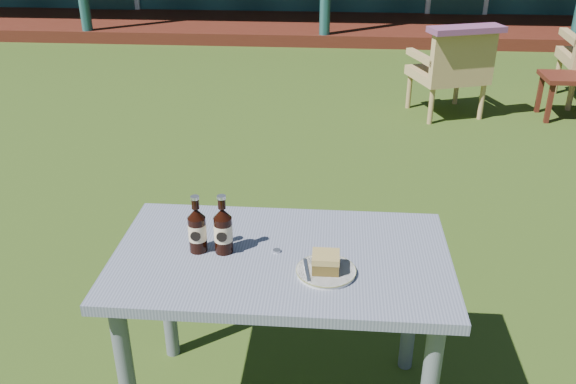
# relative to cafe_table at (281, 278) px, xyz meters

# --- Properties ---
(ground) EXTENTS (80.00, 80.00, 0.00)m
(ground) POSITION_rel_cafe_table_xyz_m (0.00, 1.60, -0.62)
(ground) COLOR #334916
(cafe_table) EXTENTS (1.20, 0.70, 0.72)m
(cafe_table) POSITION_rel_cafe_table_xyz_m (0.00, 0.00, 0.00)
(cafe_table) COLOR slate
(cafe_table) RESTS_ON ground
(plate) EXTENTS (0.20, 0.20, 0.01)m
(plate) POSITION_rel_cafe_table_xyz_m (0.16, -0.11, 0.11)
(plate) COLOR silver
(plate) RESTS_ON cafe_table
(cake_slice) EXTENTS (0.09, 0.09, 0.06)m
(cake_slice) POSITION_rel_cafe_table_xyz_m (0.16, -0.11, 0.15)
(cake_slice) COLOR #513F19
(cake_slice) RESTS_ON plate
(fork) EXTENTS (0.03, 0.14, 0.00)m
(fork) POSITION_rel_cafe_table_xyz_m (0.10, -0.12, 0.12)
(fork) COLOR silver
(fork) RESTS_ON plate
(cola_bottle_near) EXTENTS (0.07, 0.07, 0.22)m
(cola_bottle_near) POSITION_rel_cafe_table_xyz_m (-0.21, 0.00, 0.19)
(cola_bottle_near) COLOR black
(cola_bottle_near) RESTS_ON cafe_table
(cola_bottle_far) EXTENTS (0.06, 0.07, 0.22)m
(cola_bottle_far) POSITION_rel_cafe_table_xyz_m (-0.30, 0.00, 0.19)
(cola_bottle_far) COLOR black
(cola_bottle_far) RESTS_ON cafe_table
(bottle_cap) EXTENTS (0.03, 0.03, 0.01)m
(bottle_cap) POSITION_rel_cafe_table_xyz_m (-0.02, 0.02, 0.11)
(bottle_cap) COLOR silver
(bottle_cap) RESTS_ON cafe_table
(armchair_left) EXTENTS (0.74, 0.72, 0.80)m
(armchair_left) POSITION_rel_cafe_table_xyz_m (1.21, 3.66, -0.17)
(armchair_left) COLOR tan
(armchair_left) RESTS_ON ground
(floral_throw) EXTENTS (0.69, 0.42, 0.05)m
(floral_throw) POSITION_rel_cafe_table_xyz_m (1.27, 3.51, 0.21)
(floral_throw) COLOR #703A62
(floral_throw) RESTS_ON armchair_left
(side_table) EXTENTS (0.60, 0.40, 0.40)m
(side_table) POSITION_rel_cafe_table_xyz_m (2.33, 3.69, -0.28)
(side_table) COLOR #481A11
(side_table) RESTS_ON ground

